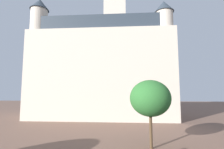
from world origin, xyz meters
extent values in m
cube|color=beige|center=(-2.78, 28.19, 7.38)|extent=(24.41, 11.04, 14.76)
cube|color=#2D3842|center=(-2.78, 28.19, 15.96)|extent=(22.45, 10.15, 2.40)
cube|color=beige|center=(-0.39, 28.19, 14.36)|extent=(4.06, 4.06, 28.73)
cylinder|color=beige|center=(-13.49, 24.17, 9.40)|extent=(2.80, 2.80, 18.81)
cone|color=#2D3842|center=(-13.49, 24.17, 19.81)|extent=(3.20, 3.20, 2.00)
cylinder|color=beige|center=(7.92, 24.17, 8.80)|extent=(2.80, 2.80, 17.60)
cone|color=#2D3842|center=(7.92, 24.17, 18.60)|extent=(3.20, 3.20, 2.00)
cylinder|color=#4C3823|center=(3.32, 12.26, 1.37)|extent=(0.24, 0.24, 2.74)
ellipsoid|color=#2D6B2D|center=(3.32, 12.26, 4.10)|extent=(3.41, 3.41, 3.06)
camera|label=1|loc=(1.03, -1.35, 4.75)|focal=25.34mm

